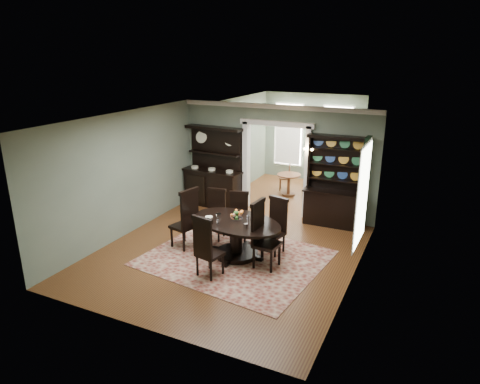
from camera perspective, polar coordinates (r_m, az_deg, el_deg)
The scene contains 19 objects.
room at distance 9.12m, azimuth -1.73°, elevation 0.77°, with size 5.51×6.01×3.01m.
parlor at distance 14.10m, azimuth 8.54°, elevation 6.56°, with size 3.51×3.50×3.01m.
doorway_trim at distance 11.73m, azimuth 4.88°, elevation 4.86°, with size 2.08×0.25×2.57m.
right_window at distance 9.13m, azimuth 16.13°, elevation 0.21°, with size 0.15×1.47×2.12m.
wall_sconce at distance 11.24m, azimuth 9.19°, elevation 5.52°, with size 0.27×0.21×0.21m.
rug at distance 9.49m, azimuth -0.67°, elevation -8.77°, with size 3.65×3.06×0.01m, color maroon.
dining_table at distance 9.34m, azimuth -0.45°, elevation -5.30°, with size 2.37×2.35×0.84m.
centerpiece at distance 9.28m, azimuth -0.48°, elevation -3.35°, with size 1.31×0.84×0.21m.
chair_far_left at distance 10.29m, azimuth -3.23°, elevation -2.70°, with size 0.50×0.48×1.22m.
chair_far_mid at distance 10.14m, azimuth -0.15°, elevation -3.08°, with size 0.56×0.54×1.19m.
chair_far_right at distance 9.58m, azimuth 4.81°, elevation -4.22°, with size 0.55×0.53×1.27m.
chair_end_left at distance 9.72m, azimuth -7.09°, elevation -3.38°, with size 0.62×0.64×1.44m.
chair_end_right at distance 8.88m, azimuth 2.93°, elevation -5.42°, with size 0.54×0.57×1.44m.
chair_near at distance 8.47m, azimuth -4.57°, elevation -7.15°, with size 0.57×0.55×1.31m.
sideboard at distance 12.44m, azimuth -3.54°, elevation 1.80°, with size 1.79×0.74×2.31m.
welsh_dresser at distance 11.24m, azimuth 12.34°, elevation -0.18°, with size 1.51×0.57×2.34m.
parlor_table at distance 13.45m, azimuth 6.52°, elevation 1.39°, with size 0.74×0.74×0.68m.
parlor_chair_left at distance 13.95m, azimuth 6.19°, elevation 2.06°, with size 0.39×0.38×0.86m.
parlor_chair_right at distance 13.53m, azimuth 9.46°, elevation 1.58°, with size 0.40×0.39×0.94m.
Camera 1 is at (3.98, -7.70, 4.30)m, focal length 32.00 mm.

